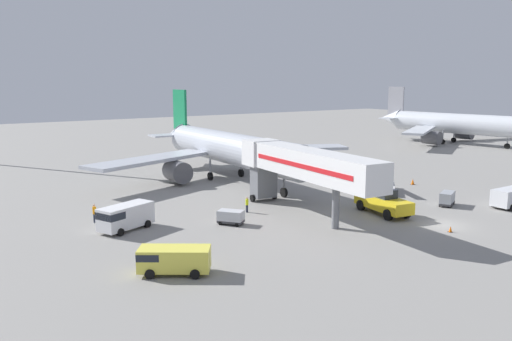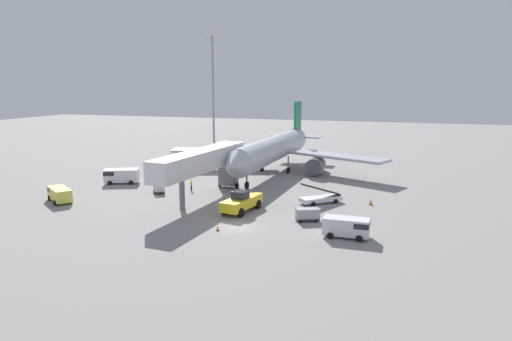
% 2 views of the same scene
% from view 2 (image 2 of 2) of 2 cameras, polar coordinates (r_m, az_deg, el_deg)
% --- Properties ---
extents(ground_plane, '(300.00, 300.00, 0.00)m').
position_cam_2_polar(ground_plane, '(50.67, -2.37, -7.05)').
color(ground_plane, gray).
extents(airplane_at_gate, '(39.74, 40.00, 11.96)m').
position_cam_2_polar(airplane_at_gate, '(80.21, 2.30, 2.64)').
color(airplane_at_gate, '#B7BCC6').
rests_on(airplane_at_gate, ground).
extents(jet_bridge, '(5.14, 20.76, 6.83)m').
position_cam_2_polar(jet_bridge, '(62.47, -6.39, 1.11)').
color(jet_bridge, silver).
rests_on(jet_bridge, ground).
extents(pushback_tug, '(3.56, 7.05, 2.66)m').
position_cam_2_polar(pushback_tug, '(56.31, -1.81, -3.93)').
color(pushback_tug, yellow).
rests_on(pushback_tug, ground).
extents(belt_loader_truck, '(5.50, 5.16, 2.86)m').
position_cam_2_polar(belt_loader_truck, '(60.97, 8.05, -3.35)').
color(belt_loader_truck, white).
rests_on(belt_loader_truck, ground).
extents(service_van_mid_center, '(4.65, 2.30, 2.04)m').
position_cam_2_polar(service_van_mid_center, '(47.96, 11.31, -6.83)').
color(service_van_mid_center, silver).
rests_on(service_van_mid_center, ground).
extents(service_van_far_left, '(5.19, 4.49, 1.87)m').
position_cam_2_polar(service_van_far_left, '(66.45, -23.26, -2.66)').
color(service_van_far_left, '#E5DB4C').
rests_on(service_van_far_left, ground).
extents(service_van_rear_right, '(5.60, 3.81, 2.29)m').
position_cam_2_polar(service_van_rear_right, '(75.12, -16.48, -0.58)').
color(service_van_rear_right, white).
rests_on(service_van_rear_right, ground).
extents(baggage_cart_outer_right, '(2.50, 2.69, 1.32)m').
position_cam_2_polar(baggage_cart_outer_right, '(67.43, -11.99, -2.12)').
color(baggage_cart_outer_right, '#38383D').
rests_on(baggage_cart_outer_right, ground).
extents(baggage_cart_outer_left, '(2.89, 2.19, 1.49)m').
position_cam_2_polar(baggage_cart_outer_left, '(52.88, 6.43, -5.41)').
color(baggage_cart_outer_left, '#38383D').
rests_on(baggage_cart_outer_left, ground).
extents(ground_crew_worker_foreground, '(0.40, 0.40, 1.80)m').
position_cam_2_polar(ground_crew_worker_foreground, '(79.28, -15.69, -0.22)').
color(ground_crew_worker_foreground, '#1E2333').
rests_on(ground_crew_worker_foreground, ground).
extents(ground_crew_worker_midground, '(0.37, 0.37, 1.61)m').
position_cam_2_polar(ground_crew_worker_midground, '(68.14, -8.06, -1.76)').
color(ground_crew_worker_midground, '#1E2333').
rests_on(ground_crew_worker_midground, ground).
extents(safety_cone_alpha, '(0.43, 0.43, 0.66)m').
position_cam_2_polar(safety_cone_alpha, '(78.55, -12.73, -0.65)').
color(safety_cone_alpha, black).
rests_on(safety_cone_alpha, ground).
extents(safety_cone_bravo, '(0.50, 0.50, 0.76)m').
position_cam_2_polar(safety_cone_bravo, '(61.46, 14.07, -3.81)').
color(safety_cone_bravo, black).
rests_on(safety_cone_bravo, ground).
extents(safety_cone_charlie, '(0.36, 0.36, 0.55)m').
position_cam_2_polar(safety_cone_charlie, '(49.59, -4.79, -7.15)').
color(safety_cone_charlie, black).
rests_on(safety_cone_charlie, ground).
extents(apron_light_mast, '(2.40, 2.40, 28.96)m').
position_cam_2_polar(apron_light_mast, '(124.41, -5.40, 12.65)').
color(apron_light_mast, '#93969B').
rests_on(apron_light_mast, ground).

